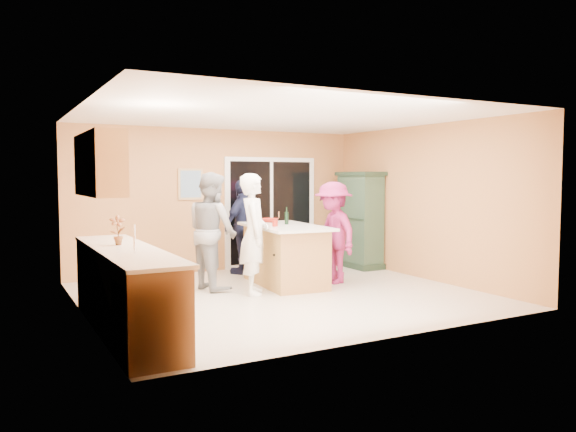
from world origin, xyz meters
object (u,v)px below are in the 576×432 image
green_hutch (360,221)px  woman_magenta (333,233)px  woman_grey (212,231)px  woman_navy (244,226)px  woman_white (254,234)px  kitchen_island (285,257)px

green_hutch → woman_magenta: bearing=-140.3°
woman_grey → woman_navy: 1.44m
woman_white → woman_magenta: size_ratio=1.08×
woman_magenta → woman_navy: bearing=-149.8°
woman_navy → woman_magenta: (0.91, -1.52, -0.02)m
kitchen_island → woman_white: size_ratio=1.06×
kitchen_island → woman_magenta: 0.88m
woman_white → green_hutch: bearing=-43.3°
green_hutch → woman_navy: 2.27m
woman_white → woman_magenta: bearing=-60.7°
green_hutch → woman_grey: (-3.22, -0.61, 0.01)m
woman_grey → woman_navy: size_ratio=1.07×
woman_magenta → green_hutch: bearing=129.0°
woman_white → woman_magenta: (1.50, 0.18, -0.06)m
green_hutch → woman_magenta: (-1.32, -1.09, -0.06)m
green_hutch → woman_navy: size_ratio=1.08×
green_hutch → woman_navy: (-2.22, 0.43, -0.04)m
kitchen_island → woman_grey: (-1.15, 0.23, 0.45)m
woman_white → woman_navy: size_ratio=1.05×
kitchen_island → woman_grey: size_ratio=1.05×
woman_white → woman_navy: woman_white is taller
kitchen_island → woman_navy: size_ratio=1.12×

